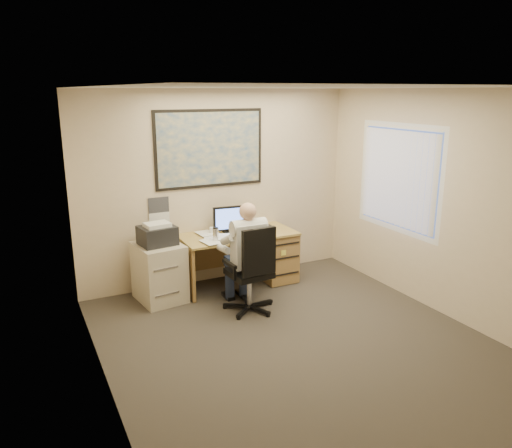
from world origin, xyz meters
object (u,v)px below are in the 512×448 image
office_chair (251,287)px  desk (258,251)px  filing_cabinet (159,267)px  person (248,257)px

office_chair → desk: bearing=54.5°
filing_cabinet → person: 1.22m
desk → filing_cabinet: size_ratio=1.52×
desk → office_chair: bearing=-121.7°
office_chair → filing_cabinet: bearing=133.0°
office_chair → person: size_ratio=0.81×
desk → filing_cabinet: bearing=-178.2°
filing_cabinet → person: bearing=-47.8°
desk → filing_cabinet: desk is taller
office_chair → person: 0.37m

